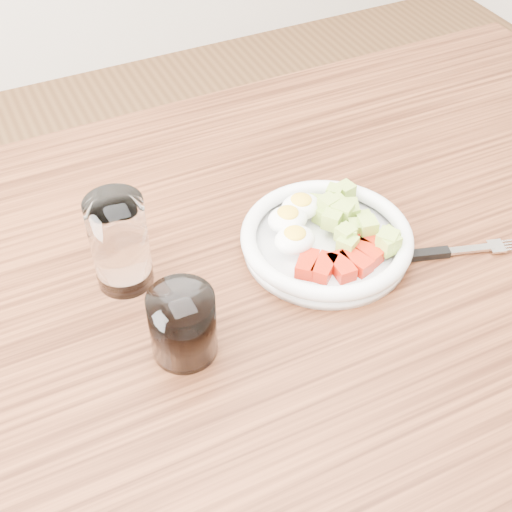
{
  "coord_description": "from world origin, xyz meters",
  "views": [
    {
      "loc": [
        -0.3,
        -0.59,
        1.44
      ],
      "look_at": [
        -0.01,
        0.01,
        0.8
      ],
      "focal_mm": 50.0,
      "sensor_mm": 36.0,
      "label": 1
    }
  ],
  "objects": [
    {
      "name": "dining_table",
      "position": [
        0.0,
        0.0,
        0.67
      ],
      "size": [
        1.5,
        0.9,
        0.77
      ],
      "color": "brown",
      "rests_on": "ground"
    },
    {
      "name": "bowl",
      "position": [
        0.1,
        0.01,
        0.79
      ],
      "size": [
        0.23,
        0.23,
        0.06
      ],
      "color": "white",
      "rests_on": "dining_table"
    },
    {
      "name": "fork",
      "position": [
        0.22,
        -0.07,
        0.78
      ],
      "size": [
        0.22,
        0.08,
        0.01
      ],
      "color": "black",
      "rests_on": "dining_table"
    },
    {
      "name": "water_glass",
      "position": [
        -0.17,
        0.07,
        0.84
      ],
      "size": [
        0.07,
        0.07,
        0.13
      ],
      "primitive_type": "cylinder",
      "color": "white",
      "rests_on": "dining_table"
    },
    {
      "name": "coffee_glass",
      "position": [
        -0.14,
        -0.07,
        0.81
      ],
      "size": [
        0.08,
        0.08,
        0.09
      ],
      "color": "white",
      "rests_on": "dining_table"
    }
  ]
}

